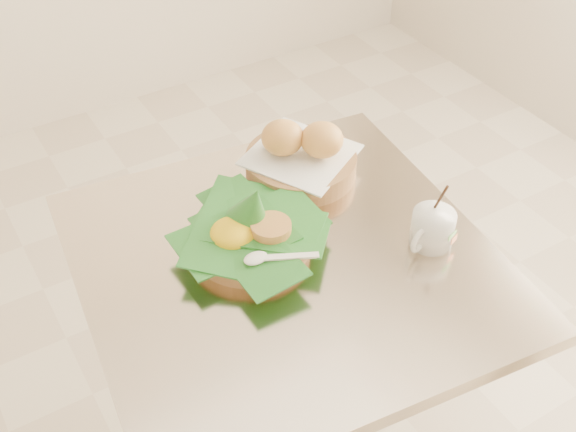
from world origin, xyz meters
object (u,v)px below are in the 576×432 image
cafe_table (287,339)px  coffee_mug (432,228)px  bread_basket (301,157)px  rice_basket (250,230)px

cafe_table → coffee_mug: (0.24, -0.10, 0.26)m
cafe_table → bread_basket: size_ratio=3.02×
cafe_table → coffee_mug: bearing=-22.4°
bread_basket → coffee_mug: (0.09, -0.29, -0.00)m
bread_basket → cafe_table: bearing=-127.9°
rice_basket → bread_basket: rice_basket is taller
rice_basket → coffee_mug: (0.28, -0.16, -0.00)m
cafe_table → rice_basket: size_ratio=2.87×
rice_basket → coffee_mug: rice_basket is taller
cafe_table → bread_basket: bread_basket is taller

